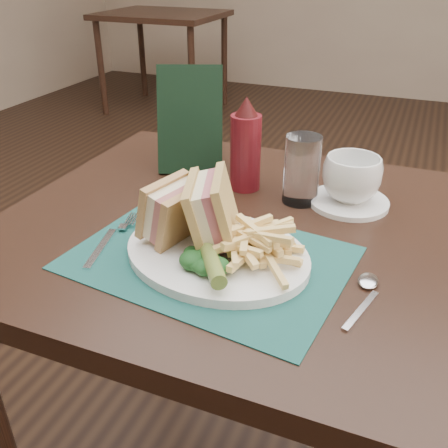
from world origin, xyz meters
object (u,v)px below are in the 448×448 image
at_px(table_bg_left, 165,63).
at_px(coffee_cup, 352,179).
at_px(sandwich_half_a, 162,207).
at_px(table_main, 250,378).
at_px(check_presenter, 190,120).
at_px(sandwich_half_b, 199,210).
at_px(drinking_glass, 302,170).
at_px(plate, 217,254).
at_px(ketchup_bottle, 246,144).
at_px(placemat, 210,258).
at_px(saucer, 348,202).

xyz_separation_m(table_bg_left, coffee_cup, (1.89, -2.76, 0.43)).
bearing_deg(sandwich_half_a, table_main, 59.23).
relative_size(sandwich_half_a, check_presenter, 0.44).
bearing_deg(sandwich_half_b, drinking_glass, 48.79).
height_order(table_main, plate, plate).
bearing_deg(sandwich_half_a, table_bg_left, 132.67).
xyz_separation_m(drinking_glass, ketchup_bottle, (-0.12, 0.02, 0.03)).
height_order(placemat, ketchup_bottle, ketchup_bottle).
bearing_deg(coffee_cup, saucer, 0.00).
xyz_separation_m(placemat, plate, (0.01, 0.00, 0.01)).
bearing_deg(plate, drinking_glass, 85.68).
relative_size(sandwich_half_b, drinking_glass, 0.90).
xyz_separation_m(saucer, coffee_cup, (0.00, 0.00, 0.05)).
distance_m(placemat, sandwich_half_a, 0.11).
bearing_deg(coffee_cup, sandwich_half_a, -134.84).
bearing_deg(check_presenter, plate, -79.70).
xyz_separation_m(sandwich_half_b, ketchup_bottle, (-0.02, 0.26, 0.02)).
distance_m(sandwich_half_a, coffee_cup, 0.36).
xyz_separation_m(table_bg_left, sandwich_half_a, (1.63, -3.02, 0.44)).
height_order(table_main, table_bg_left, same).
relative_size(table_bg_left, check_presenter, 4.01).
bearing_deg(sandwich_half_b, placemat, -48.83).
relative_size(table_main, placemat, 2.16).
bearing_deg(drinking_glass, sandwich_half_a, -125.28).
bearing_deg(ketchup_bottle, coffee_cup, 0.96).
bearing_deg(placemat, drinking_glass, 72.54).
bearing_deg(table_main, saucer, 45.36).
bearing_deg(coffee_cup, table_main, -134.64).
relative_size(placemat, sandwich_half_b, 3.55).
relative_size(sandwich_half_a, coffee_cup, 0.91).
relative_size(table_bg_left, sandwich_half_a, 9.10).
bearing_deg(placemat, table_main, 77.27).
bearing_deg(check_presenter, ketchup_bottle, -40.71).
bearing_deg(table_bg_left, coffee_cup, -55.67).
distance_m(table_bg_left, plate, 3.51).
relative_size(drinking_glass, ketchup_bottle, 0.70).
xyz_separation_m(coffee_cup, ketchup_bottle, (-0.21, -0.00, 0.04)).
bearing_deg(drinking_glass, sandwich_half_b, -113.11).
distance_m(saucer, check_presenter, 0.37).
bearing_deg(plate, saucer, 70.75).
height_order(sandwich_half_b, ketchup_bottle, ketchup_bottle).
relative_size(plate, sandwich_half_b, 2.56).
relative_size(table_main, sandwich_half_b, 7.68).
relative_size(sandwich_half_b, check_presenter, 0.52).
relative_size(placemat, coffee_cup, 3.84).
distance_m(drinking_glass, ketchup_bottle, 0.12).
distance_m(sandwich_half_a, drinking_glass, 0.29).
bearing_deg(placemat, sandwich_half_a, 169.91).
distance_m(table_main, saucer, 0.43).
relative_size(placemat, plate, 1.39).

